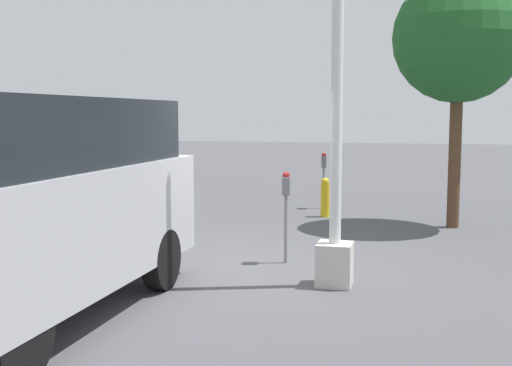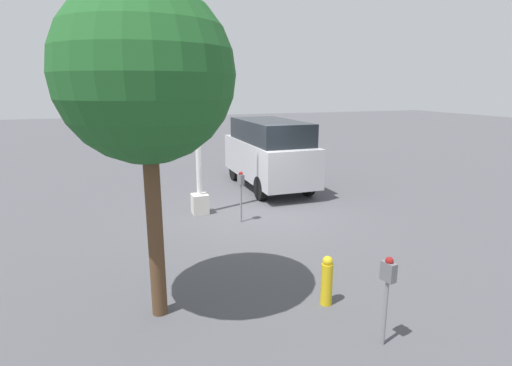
{
  "view_description": "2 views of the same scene",
  "coord_description": "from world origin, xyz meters",
  "px_view_note": "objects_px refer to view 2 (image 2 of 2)",
  "views": [
    {
      "loc": [
        8.64,
        2.59,
        2.19
      ],
      "look_at": [
        -1.12,
        0.02,
        1.09
      ],
      "focal_mm": 45.0,
      "sensor_mm": 36.0,
      "label": 1
    },
    {
      "loc": [
        -9.94,
        3.61,
        3.45
      ],
      "look_at": [
        -1.17,
        0.5,
        1.2
      ],
      "focal_mm": 28.0,
      "sensor_mm": 36.0,
      "label": 2
    }
  ],
  "objects_px": {
    "parking_meter_far": "(388,281)",
    "street_tree": "(145,76)",
    "fire_hydrant": "(327,280)",
    "lamp_post": "(198,151)",
    "parking_meter_near": "(241,185)",
    "parked_van": "(269,152)"
  },
  "relations": [
    {
      "from": "lamp_post",
      "to": "street_tree",
      "type": "xyz_separation_m",
      "value": [
        -4.8,
        1.64,
        1.83
      ]
    },
    {
      "from": "parking_meter_far",
      "to": "street_tree",
      "type": "bearing_deg",
      "value": 47.3
    },
    {
      "from": "lamp_post",
      "to": "fire_hydrant",
      "type": "xyz_separation_m",
      "value": [
        -5.43,
        -0.94,
        -1.35
      ]
    },
    {
      "from": "parked_van",
      "to": "parking_meter_near",
      "type": "bearing_deg",
      "value": 148.06
    },
    {
      "from": "lamp_post",
      "to": "parked_van",
      "type": "bearing_deg",
      "value": -53.51
    },
    {
      "from": "parking_meter_far",
      "to": "parked_van",
      "type": "distance_m",
      "value": 8.93
    },
    {
      "from": "street_tree",
      "to": "fire_hydrant",
      "type": "bearing_deg",
      "value": -103.77
    },
    {
      "from": "parking_meter_near",
      "to": "lamp_post",
      "type": "height_order",
      "value": "lamp_post"
    },
    {
      "from": "lamp_post",
      "to": "parked_van",
      "type": "distance_m",
      "value": 3.62
    },
    {
      "from": "parking_meter_near",
      "to": "street_tree",
      "type": "height_order",
      "value": "street_tree"
    },
    {
      "from": "lamp_post",
      "to": "parked_van",
      "type": "xyz_separation_m",
      "value": [
        2.13,
        -2.88,
        -0.5
      ]
    },
    {
      "from": "lamp_post",
      "to": "street_tree",
      "type": "height_order",
      "value": "lamp_post"
    },
    {
      "from": "parking_meter_far",
      "to": "fire_hydrant",
      "type": "height_order",
      "value": "parking_meter_far"
    },
    {
      "from": "parking_meter_far",
      "to": "lamp_post",
      "type": "bearing_deg",
      "value": 0.33
    },
    {
      "from": "fire_hydrant",
      "to": "street_tree",
      "type": "bearing_deg",
      "value": 76.23
    },
    {
      "from": "parking_meter_near",
      "to": "lamp_post",
      "type": "bearing_deg",
      "value": 29.32
    },
    {
      "from": "lamp_post",
      "to": "parking_meter_far",
      "type": "bearing_deg",
      "value": -170.05
    },
    {
      "from": "parked_van",
      "to": "fire_hydrant",
      "type": "xyz_separation_m",
      "value": [
        -7.56,
        1.94,
        -0.85
      ]
    },
    {
      "from": "street_tree",
      "to": "lamp_post",
      "type": "bearing_deg",
      "value": -18.82
    },
    {
      "from": "parking_meter_far",
      "to": "street_tree",
      "type": "distance_m",
      "value": 4.26
    },
    {
      "from": "parking_meter_far",
      "to": "lamp_post",
      "type": "relative_size",
      "value": 0.22
    },
    {
      "from": "parking_meter_near",
      "to": "lamp_post",
      "type": "distance_m",
      "value": 1.58
    }
  ]
}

